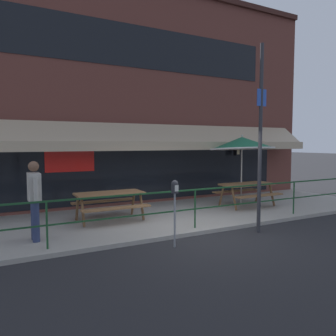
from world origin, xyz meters
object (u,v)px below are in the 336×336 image
object	(u,v)px
patio_umbrella_centre	(242,143)
pedestrian_walking	(34,196)
parking_meter_near	(175,193)
street_sign_pole	(260,137)
picnic_table_left	(110,198)
picnic_table_centre	(247,188)

from	to	relation	value
patio_umbrella_centre	pedestrian_walking	bearing A→B (deg)	-170.28
parking_meter_near	street_sign_pole	bearing A→B (deg)	1.20
picnic_table_left	pedestrian_walking	bearing A→B (deg)	-152.67
picnic_table_centre	pedestrian_walking	size ratio (longest dim) A/B	1.05
picnic_table_left	picnic_table_centre	world-z (taller)	same
parking_meter_near	picnic_table_left	bearing A→B (deg)	103.22
patio_umbrella_centre	parking_meter_near	bearing A→B (deg)	-146.84
picnic_table_centre	patio_umbrella_centre	bearing A→B (deg)	90.00
picnic_table_centre	picnic_table_left	bearing A→B (deg)	177.77
picnic_table_left	patio_umbrella_centre	bearing A→B (deg)	1.37
picnic_table_centre	patio_umbrella_centre	world-z (taller)	patio_umbrella_centre
pedestrian_walking	parking_meter_near	bearing A→B (deg)	-30.38
pedestrian_walking	street_sign_pole	distance (m)	5.33
picnic_table_centre	patio_umbrella_centre	xyz separation A→B (m)	(0.00, 0.29, 1.47)
patio_umbrella_centre	street_sign_pole	size ratio (longest dim) A/B	0.52
pedestrian_walking	parking_meter_near	distance (m)	2.99
picnic_table_left	pedestrian_walking	xyz separation A→B (m)	(-1.98, -1.02, 0.35)
picnic_table_centre	patio_umbrella_centre	distance (m)	1.50
street_sign_pole	patio_umbrella_centre	bearing A→B (deg)	57.38
parking_meter_near	street_sign_pole	size ratio (longest dim) A/B	0.31
patio_umbrella_centre	parking_meter_near	xyz separation A→B (m)	(-4.05, -2.65, -1.03)
patio_umbrella_centre	street_sign_pole	bearing A→B (deg)	-122.62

